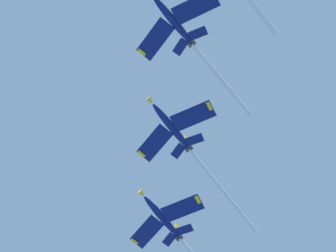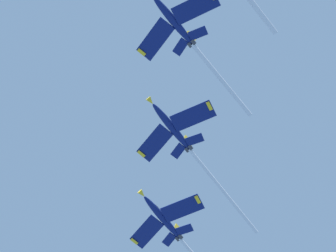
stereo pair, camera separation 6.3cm
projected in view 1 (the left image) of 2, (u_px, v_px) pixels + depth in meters
jet_second at (184, 34)px, 152.56m from camera, size 29.61×20.16×12.92m
jet_third at (182, 140)px, 161.79m from camera, size 33.71×20.15×15.10m
jet_fourth at (173, 230)px, 170.25m from camera, size 34.15×20.15×15.08m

